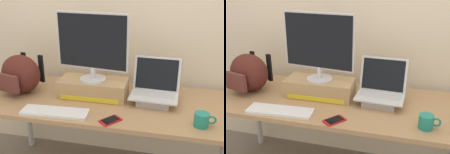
# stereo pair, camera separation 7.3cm
# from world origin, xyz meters

# --- Properties ---
(back_wall) EXTENTS (7.00, 0.10, 2.60)m
(back_wall) POSITION_xyz_m (0.00, 0.46, 1.30)
(back_wall) COLOR beige
(back_wall) RESTS_ON ground
(desk) EXTENTS (1.87, 0.72, 0.71)m
(desk) POSITION_xyz_m (0.00, 0.00, 0.65)
(desk) COLOR #A87F56
(desk) RESTS_ON ground
(toner_box_yellow) EXTENTS (0.50, 0.23, 0.13)m
(toner_box_yellow) POSITION_xyz_m (-0.15, 0.05, 0.78)
(toner_box_yellow) COLOR tan
(toner_box_yellow) RESTS_ON desk
(desktop_monitor) EXTENTS (0.52, 0.19, 0.48)m
(desktop_monitor) POSITION_xyz_m (-0.15, 0.05, 1.10)
(desktop_monitor) COLOR silver
(desktop_monitor) RESTS_ON toner_box_yellow
(open_laptop) EXTENTS (0.34, 0.27, 0.30)m
(open_laptop) POSITION_xyz_m (0.30, 0.04, 0.77)
(open_laptop) COLOR #ADADB2
(open_laptop) RESTS_ON desk
(external_keyboard) EXTENTS (0.44, 0.15, 0.02)m
(external_keyboard) POSITION_xyz_m (-0.32, -0.27, 0.72)
(external_keyboard) COLOR white
(external_keyboard) RESTS_ON desk
(messenger_backpack) EXTENTS (0.37, 0.33, 0.29)m
(messenger_backpack) POSITION_xyz_m (-0.71, 0.00, 0.86)
(messenger_backpack) COLOR #4C1E19
(messenger_backpack) RESTS_ON desk
(coffee_mug) EXTENTS (0.13, 0.09, 0.09)m
(coffee_mug) POSITION_xyz_m (0.59, -0.22, 0.76)
(coffee_mug) COLOR #1E7F70
(coffee_mug) RESTS_ON desk
(cell_phone) EXTENTS (0.14, 0.15, 0.01)m
(cell_phone) POSITION_xyz_m (0.05, -0.28, 0.72)
(cell_phone) COLOR red
(cell_phone) RESTS_ON desk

